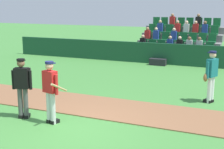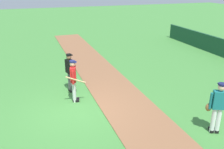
# 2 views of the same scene
# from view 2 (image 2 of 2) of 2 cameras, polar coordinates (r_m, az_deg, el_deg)

# --- Properties ---
(ground_plane) EXTENTS (80.00, 80.00, 0.00)m
(ground_plane) POSITION_cam_2_polar(r_m,az_deg,el_deg) (9.68, -8.66, -8.06)
(ground_plane) COLOR #42843A
(infield_dirt_path) EXTENTS (28.00, 2.16, 0.03)m
(infield_dirt_path) POSITION_cam_2_polar(r_m,az_deg,el_deg) (10.17, 2.65, -6.21)
(infield_dirt_path) COLOR brown
(infield_dirt_path) RESTS_ON ground
(batter_red_jersey) EXTENTS (0.61, 0.80, 1.76)m
(batter_red_jersey) POSITION_cam_2_polar(r_m,az_deg,el_deg) (9.91, -8.98, -1.17)
(batter_red_jersey) COLOR silver
(batter_red_jersey) RESTS_ON ground
(umpire_home_plate) EXTENTS (0.56, 0.40, 1.76)m
(umpire_home_plate) POSITION_cam_2_polar(r_m,az_deg,el_deg) (10.82, -9.77, 0.89)
(umpire_home_plate) COLOR #4C4C4C
(umpire_home_plate) RESTS_ON ground
(runner_teal_jersey) EXTENTS (0.44, 0.61, 1.76)m
(runner_teal_jersey) POSITION_cam_2_polar(r_m,az_deg,el_deg) (8.45, 23.49, -6.88)
(runner_teal_jersey) COLOR white
(runner_teal_jersey) RESTS_ON ground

